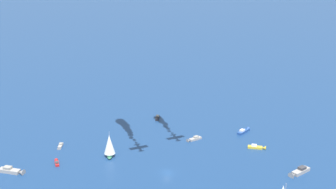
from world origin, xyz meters
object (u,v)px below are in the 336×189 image
(motorboat_outer_ring_c, at_px, (60,146))
(motorboat_outer_ring_e, at_px, (157,118))
(sailboat_near_centre, at_px, (109,146))
(motorboat_mid_cluster, at_px, (299,172))
(motorboat_far_port, at_px, (57,162))
(motorboat_far_stbd, at_px, (193,139))
(motorboat_trailing, at_px, (258,147))
(motorboat_offshore, at_px, (13,171))
(motorboat_outer_ring_b, at_px, (244,131))

(motorboat_outer_ring_c, xyz_separation_m, motorboat_outer_ring_e, (-46.83, -5.42, 0.03))
(sailboat_near_centre, xyz_separation_m, motorboat_mid_cluster, (-46.91, 47.21, -3.57))
(motorboat_far_port, bearing_deg, motorboat_far_stbd, 169.52)
(motorboat_outer_ring_e, bearing_deg, sailboat_near_centre, 33.53)
(sailboat_near_centre, relative_size, motorboat_outer_ring_e, 1.71)
(motorboat_far_port, bearing_deg, motorboat_trailing, 156.72)
(motorboat_offshore, relative_size, motorboat_mid_cluster, 0.91)
(motorboat_far_port, xyz_separation_m, motorboat_outer_ring_b, (-74.57, 14.25, 0.17))
(motorboat_offshore, bearing_deg, motorboat_far_stbd, 170.77)
(motorboat_far_stbd, bearing_deg, motorboat_far_port, -10.48)
(motorboat_far_port, relative_size, motorboat_outer_ring_c, 1.00)
(motorboat_trailing, height_order, motorboat_outer_ring_e, motorboat_trailing)
(motorboat_far_port, bearing_deg, motorboat_mid_cluster, 141.32)
(motorboat_outer_ring_c, bearing_deg, motorboat_trailing, 145.88)
(motorboat_far_stbd, bearing_deg, motorboat_outer_ring_e, -91.31)
(motorboat_trailing, xyz_separation_m, motorboat_outer_ring_c, (61.85, -41.90, -0.11))
(sailboat_near_centre, distance_m, motorboat_outer_ring_e, 41.86)
(motorboat_far_port, distance_m, motorboat_far_stbd, 53.30)
(motorboat_offshore, relative_size, motorboat_trailing, 1.43)
(motorboat_offshore, distance_m, motorboat_outer_ring_e, 70.16)
(motorboat_outer_ring_b, height_order, motorboat_outer_ring_c, motorboat_outer_ring_b)
(motorboat_trailing, distance_m, motorboat_outer_ring_b, 16.39)
(motorboat_mid_cluster, height_order, motorboat_outer_ring_c, motorboat_mid_cluster)
(sailboat_near_centre, distance_m, motorboat_trailing, 55.50)
(motorboat_trailing, relative_size, motorboat_outer_ring_e, 1.09)
(motorboat_offshore, bearing_deg, motorboat_trailing, 159.81)
(motorboat_trailing, distance_m, motorboat_mid_cluster, 23.10)
(sailboat_near_centre, distance_m, motorboat_mid_cluster, 66.64)
(motorboat_far_stbd, xyz_separation_m, motorboat_trailing, (-15.65, 19.60, 0.02))
(motorboat_outer_ring_b, distance_m, motorboat_outer_ring_e, 38.79)
(motorboat_offshore, height_order, motorboat_outer_ring_b, motorboat_offshore)
(motorboat_trailing, bearing_deg, sailboat_near_centre, -26.02)
(sailboat_near_centre, distance_m, motorboat_offshore, 34.15)
(motorboat_mid_cluster, bearing_deg, motorboat_offshore, -33.67)
(motorboat_far_port, xyz_separation_m, motorboat_mid_cluster, (-65.21, 52.21, 0.33))
(motorboat_far_port, relative_size, motorboat_offshore, 0.61)
(motorboat_trailing, bearing_deg, motorboat_outer_ring_c, -34.12)
(motorboat_far_port, bearing_deg, motorboat_offshore, -4.85)
(motorboat_trailing, xyz_separation_m, motorboat_outer_ring_b, (-6.51, -15.04, 0.04))
(motorboat_offshore, relative_size, motorboat_outer_ring_b, 1.15)
(motorboat_mid_cluster, bearing_deg, motorboat_trailing, -97.09)
(motorboat_trailing, xyz_separation_m, motorboat_mid_cluster, (2.85, 22.92, 0.19))
(motorboat_trailing, bearing_deg, motorboat_outer_ring_b, -113.39)
(sailboat_near_centre, xyz_separation_m, motorboat_offshore, (33.38, -6.28, -3.56))
(motorboat_far_port, height_order, motorboat_outer_ring_b, motorboat_outer_ring_b)
(motorboat_outer_ring_c, bearing_deg, motorboat_far_port, 63.77)
(sailboat_near_centre, relative_size, motorboat_outer_ring_c, 1.80)
(sailboat_near_centre, height_order, motorboat_far_port, sailboat_near_centre)
(motorboat_mid_cluster, xyz_separation_m, motorboat_outer_ring_c, (58.99, -64.82, -0.30))
(motorboat_far_port, xyz_separation_m, motorboat_outer_ring_e, (-53.04, -18.03, 0.05))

